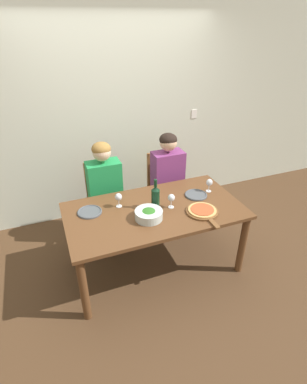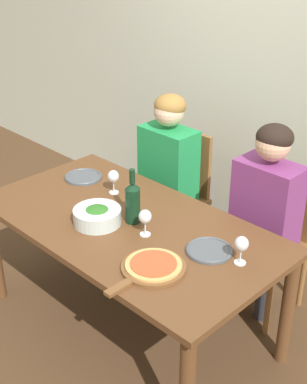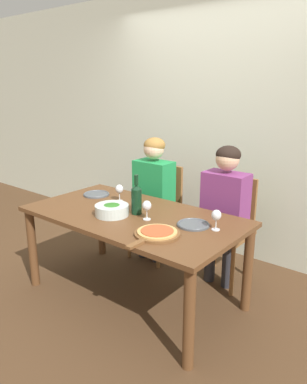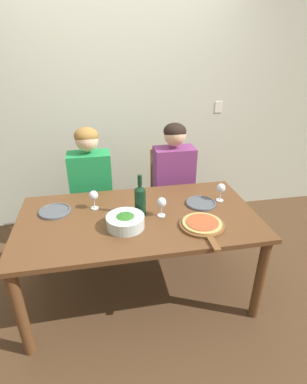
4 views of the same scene
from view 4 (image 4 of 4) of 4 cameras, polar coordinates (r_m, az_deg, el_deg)
The scene contains 15 objects.
ground_plane at distance 2.69m, azimuth -2.51°, elevation -18.21°, with size 40.00×40.00×0.00m, color #4C331E.
back_wall at distance 3.28m, azimuth -6.65°, elevation 16.91°, with size 10.00×0.06×2.70m.
dining_table at distance 2.28m, azimuth -2.83°, elevation -6.64°, with size 1.76×0.94×0.74m.
chair_left at distance 3.02m, azimuth -11.45°, elevation -1.18°, with size 0.42×0.42×0.94m.
chair_right at distance 3.09m, azimuth 3.31°, elevation 0.09°, with size 0.42×0.42×0.94m.
person_woman at distance 2.81m, azimuth -11.86°, elevation 2.12°, with size 0.47×0.51×1.24m.
person_man at distance 2.90m, azimuth 3.96°, elevation 3.38°, with size 0.47×0.51×1.24m.
wine_bottle at distance 2.19m, azimuth -2.55°, elevation -1.40°, with size 0.08×0.08×0.32m.
broccoli_bowl at distance 2.09m, azimuth -5.37°, elevation -5.59°, with size 0.27×0.27×0.09m.
dinner_plate_left at distance 2.39m, azimuth -18.30°, elevation -3.46°, with size 0.24×0.24×0.02m.
dinner_plate_right at distance 2.41m, azimuth 8.99°, elevation -2.10°, with size 0.24×0.24×0.02m.
pizza_on_board at distance 2.13m, azimuth 9.30°, elevation -6.17°, with size 0.32×0.46×0.04m.
wine_glass_left at distance 2.32m, azimuth -11.35°, elevation -0.83°, with size 0.07×0.07×0.15m.
wine_glass_right at distance 2.45m, azimuth 12.72°, elevation 0.56°, with size 0.07×0.07×0.15m.
wine_glass_centre at distance 2.18m, azimuth 1.54°, elevation -2.18°, with size 0.07×0.07×0.15m.
Camera 4 is at (-0.25, -1.89, 1.89)m, focal length 28.00 mm.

